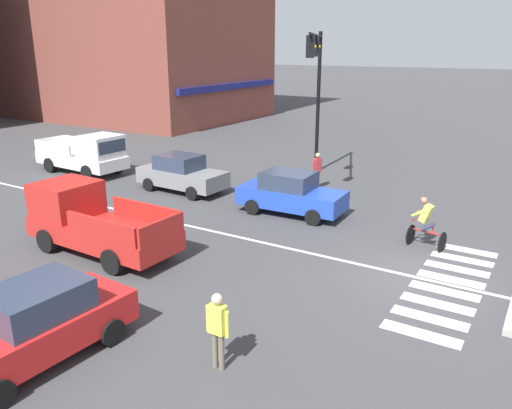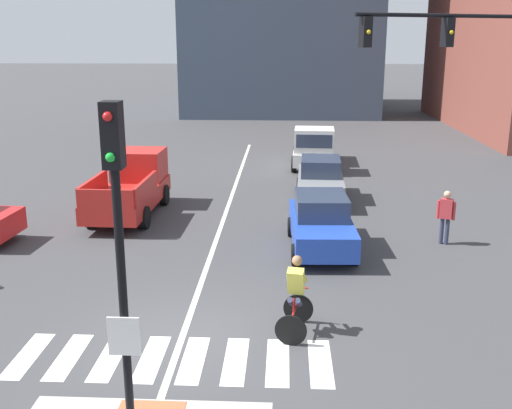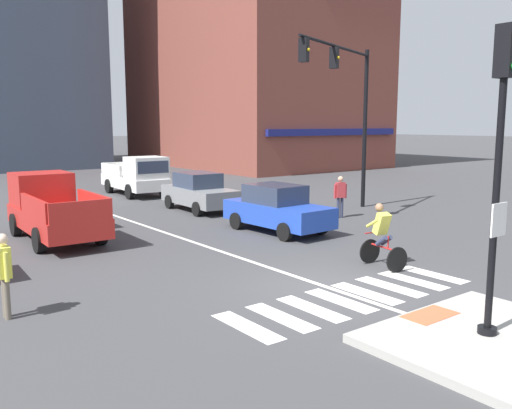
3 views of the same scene
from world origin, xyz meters
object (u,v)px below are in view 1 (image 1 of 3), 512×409
(traffic_light_mast, at_px, (316,78))
(car_red_cross_left, at_px, (35,324))
(pickup_truck_red_westbound_far, at_px, (92,221))
(pedestrian_at_curb_left, at_px, (218,325))
(pickup_truck_white_eastbound_distant, at_px, (87,155))
(cyclist, at_px, (426,222))
(car_grey_eastbound_far, at_px, (181,173))
(car_blue_eastbound_mid, at_px, (291,193))
(pedestrian_waiting_far_side, at_px, (317,168))

(traffic_light_mast, xyz_separation_m, car_red_cross_left, (-16.09, -1.36, -4.05))
(pickup_truck_red_westbound_far, xyz_separation_m, pedestrian_at_curb_left, (-2.99, -7.02, 0.00))
(car_red_cross_left, height_order, pickup_truck_white_eastbound_distant, pickup_truck_white_eastbound_distant)
(traffic_light_mast, distance_m, cyclist, 9.60)
(car_grey_eastbound_far, distance_m, pickup_truck_white_eastbound_distant, 6.16)
(car_red_cross_left, xyz_separation_m, pedestrian_at_curb_left, (1.69, -3.37, 0.17))
(car_blue_eastbound_mid, xyz_separation_m, pedestrian_at_curb_left, (-9.54, -3.39, 0.17))
(car_red_cross_left, xyz_separation_m, car_grey_eastbound_far, (11.52, 5.67, 0.00))
(car_blue_eastbound_mid, bearing_deg, car_grey_eastbound_far, 87.10)
(car_grey_eastbound_far, relative_size, pedestrian_at_curb_left, 2.49)
(traffic_light_mast, height_order, pedestrian_waiting_far_side, traffic_light_mast)
(cyclist, bearing_deg, traffic_light_mast, 49.45)
(car_grey_eastbound_far, distance_m, pedestrian_at_curb_left, 13.36)
(pickup_truck_red_westbound_far, height_order, cyclist, pickup_truck_red_westbound_far)
(traffic_light_mast, height_order, pedestrian_at_curb_left, traffic_light_mast)
(cyclist, bearing_deg, car_red_cross_left, 153.09)
(car_red_cross_left, bearing_deg, pedestrian_at_curb_left, -63.32)
(pickup_truck_white_eastbound_distant, relative_size, pedestrian_waiting_far_side, 3.10)
(car_red_cross_left, xyz_separation_m, cyclist, (10.41, -5.28, 0.06))
(car_grey_eastbound_far, xyz_separation_m, pickup_truck_red_westbound_far, (-6.84, -2.03, 0.17))
(traffic_light_mast, relative_size, car_blue_eastbound_mid, 1.66)
(traffic_light_mast, bearing_deg, pedestrian_waiting_far_side, -146.89)
(pedestrian_waiting_far_side, bearing_deg, car_red_cross_left, -177.49)
(cyclist, distance_m, pedestrian_waiting_far_side, 7.52)
(car_blue_eastbound_mid, bearing_deg, pickup_truck_white_eastbound_distant, 88.51)
(car_blue_eastbound_mid, xyz_separation_m, pickup_truck_white_eastbound_distant, (0.31, 11.80, 0.17))
(traffic_light_mast, distance_m, car_grey_eastbound_far, 7.48)
(pickup_truck_white_eastbound_distant, bearing_deg, cyclist, -93.81)
(pickup_truck_white_eastbound_distant, xyz_separation_m, pedestrian_at_curb_left, (-9.85, -15.20, 0.00))
(pedestrian_waiting_far_side, bearing_deg, pickup_truck_red_westbound_far, 163.86)
(pickup_truck_white_eastbound_distant, xyz_separation_m, pedestrian_waiting_far_side, (3.47, -11.17, 0.00))
(car_red_cross_left, xyz_separation_m, pickup_truck_white_eastbound_distant, (11.54, 11.83, 0.17))
(car_red_cross_left, distance_m, car_grey_eastbound_far, 12.84)
(traffic_light_mast, bearing_deg, car_grey_eastbound_far, 136.57)
(pedestrian_at_curb_left, xyz_separation_m, pedestrian_waiting_far_side, (13.32, 4.03, 0.00))
(pickup_truck_red_westbound_far, bearing_deg, traffic_light_mast, -11.38)
(traffic_light_mast, bearing_deg, car_red_cross_left, -175.18)
(traffic_light_mast, distance_m, pedestrian_waiting_far_side, 4.09)
(car_blue_eastbound_mid, relative_size, car_red_cross_left, 0.99)
(car_red_cross_left, bearing_deg, traffic_light_mast, 4.82)
(pickup_truck_red_westbound_far, bearing_deg, car_red_cross_left, -142.11)
(car_grey_eastbound_far, relative_size, pedestrian_waiting_far_side, 2.49)
(pedestrian_at_curb_left, bearing_deg, traffic_light_mast, 18.18)
(car_grey_eastbound_far, bearing_deg, traffic_light_mast, -43.43)
(car_grey_eastbound_far, relative_size, pickup_truck_red_westbound_far, 0.81)
(car_blue_eastbound_mid, bearing_deg, car_red_cross_left, -179.88)
(pedestrian_at_curb_left, bearing_deg, car_grey_eastbound_far, 42.62)
(cyclist, distance_m, pedestrian_at_curb_left, 8.92)
(traffic_light_mast, xyz_separation_m, pedestrian_waiting_far_side, (-1.07, -0.70, -3.88))
(car_red_cross_left, distance_m, pickup_truck_red_westbound_far, 5.94)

